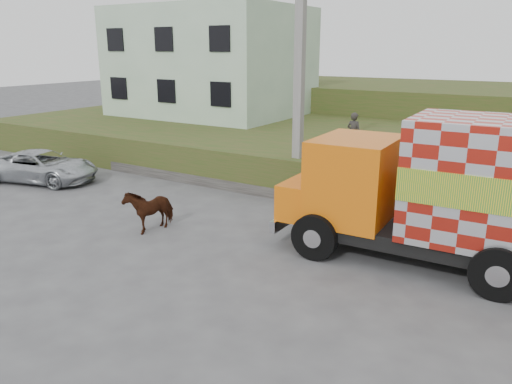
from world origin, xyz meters
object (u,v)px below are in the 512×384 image
Objects in this scene: suv at (42,166)px; cow at (150,209)px; utility_pole at (299,85)px; pedestrian at (354,134)px; cargo_truck at (469,194)px.

cow is at bearing -117.59° from suv.
suv is (-9.90, -3.46, -3.44)m from utility_pole.
cargo_truck is at bearing 144.39° from pedestrian.
suv is at bearing 33.71° from pedestrian.
utility_pole is 6.67m from cow.
cow is at bearing -168.57° from cargo_truck.
cargo_truck is 8.89m from cow.
suv is at bearing 174.31° from cow.
utility_pole is 0.94× the size of cargo_truck.
cargo_truck reaches higher than suv.
suv is at bearing -160.76° from utility_pole.
suv is at bearing 179.01° from cargo_truck.
cargo_truck reaches higher than pedestrian.
cargo_truck is at bearing -103.64° from suv.
pedestrian is (-4.83, 4.88, 0.33)m from cargo_truck.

